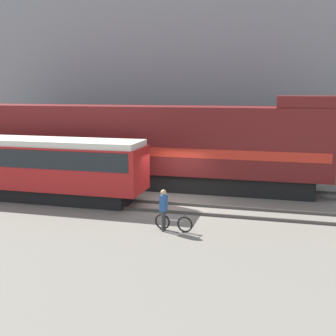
{
  "coord_description": "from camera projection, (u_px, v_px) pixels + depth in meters",
  "views": [
    {
      "loc": [
        4.98,
        -20.2,
        5.64
      ],
      "look_at": [
        -0.29,
        -0.25,
        1.8
      ],
      "focal_mm": 45.0,
      "sensor_mm": 36.0,
      "label": 1
    }
  ],
  "objects": [
    {
      "name": "person",
      "position": [
        164.0,
        206.0,
        16.92
      ],
      "size": [
        0.27,
        0.39,
        1.72
      ],
      "color": "#333333",
      "rests_on": "ground"
    },
    {
      "name": "bicycle",
      "position": [
        174.0,
        223.0,
        17.05
      ],
      "size": [
        1.63,
        0.44,
        0.72
      ],
      "color": "black",
      "rests_on": "ground"
    },
    {
      "name": "track_near",
      "position": [
        169.0,
        207.0,
        20.28
      ],
      "size": [
        60.0,
        1.5,
        0.14
      ],
      "color": "#47423D",
      "rests_on": "ground"
    },
    {
      "name": "building_backdrop",
      "position": [
        214.0,
        58.0,
        31.57
      ],
      "size": [
        49.25,
        6.0,
        15.97
      ],
      "color": "gray",
      "rests_on": "ground"
    },
    {
      "name": "track_far",
      "position": [
        188.0,
        187.0,
        24.39
      ],
      "size": [
        60.0,
        1.51,
        0.14
      ],
      "color": "#47423D",
      "rests_on": "ground"
    },
    {
      "name": "ground_plane",
      "position": [
        175.0,
        202.0,
        21.48
      ],
      "size": [
        120.0,
        120.0,
        0.0
      ],
      "primitive_type": "plane",
      "color": "slate"
    },
    {
      "name": "freight_locomotive",
      "position": [
        140.0,
        145.0,
        24.67
      ],
      "size": [
        21.6,
        3.04,
        5.33
      ],
      "color": "black",
      "rests_on": "ground"
    },
    {
      "name": "streetcar",
      "position": [
        31.0,
        165.0,
        21.82
      ],
      "size": [
        12.12,
        2.54,
        3.19
      ],
      "color": "black",
      "rests_on": "ground"
    }
  ]
}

